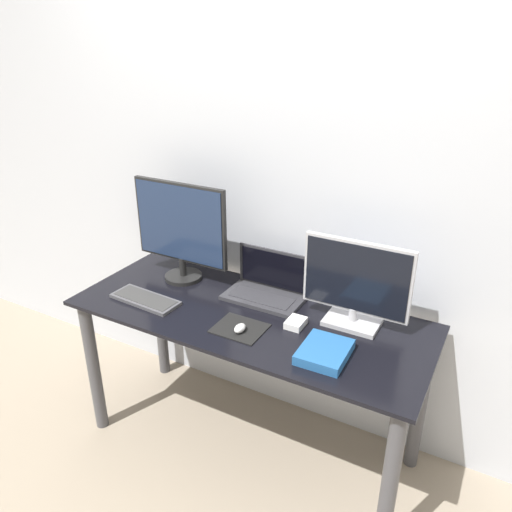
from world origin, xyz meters
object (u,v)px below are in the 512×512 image
(power_brick, at_px, (296,323))
(keyboard, at_px, (145,299))
(mouse, at_px, (240,328))
(laptop, at_px, (268,286))
(monitor_right, at_px, (356,284))
(book, at_px, (325,352))
(monitor_left, at_px, (181,229))

(power_brick, bearing_deg, keyboard, -168.66)
(mouse, bearing_deg, laptop, 97.78)
(monitor_right, xyz_separation_m, book, (-0.02, -0.28, -0.17))
(mouse, xyz_separation_m, book, (0.38, 0.02, -0.00))
(laptop, bearing_deg, book, -37.52)
(monitor_right, xyz_separation_m, keyboard, (-0.92, -0.28, -0.18))
(laptop, distance_m, keyboard, 0.58)
(keyboard, bearing_deg, laptop, 33.72)
(monitor_right, distance_m, book, 0.33)
(monitor_left, height_order, book, monitor_left)
(book, distance_m, power_brick, 0.24)
(monitor_left, xyz_separation_m, monitor_right, (0.91, -0.00, -0.08))
(monitor_left, height_order, keyboard, monitor_left)
(monitor_left, height_order, monitor_right, monitor_left)
(monitor_right, bearing_deg, keyboard, -163.02)
(keyboard, height_order, power_brick, power_brick)
(mouse, height_order, power_brick, mouse)
(keyboard, bearing_deg, book, -0.11)
(monitor_left, xyz_separation_m, mouse, (0.51, -0.30, -0.25))
(keyboard, xyz_separation_m, mouse, (0.53, -0.02, 0.01))
(book, bearing_deg, monitor_left, 162.32)
(mouse, bearing_deg, monitor_left, 149.75)
(monitor_left, relative_size, book, 2.29)
(monitor_right, height_order, mouse, monitor_right)
(power_brick, bearing_deg, book, -37.28)
(monitor_left, relative_size, mouse, 7.89)
(monitor_left, distance_m, laptop, 0.52)
(monitor_left, height_order, mouse, monitor_left)
(keyboard, bearing_deg, monitor_left, 86.67)
(book, bearing_deg, laptop, 142.48)
(monitor_right, distance_m, mouse, 0.52)
(laptop, height_order, book, laptop)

